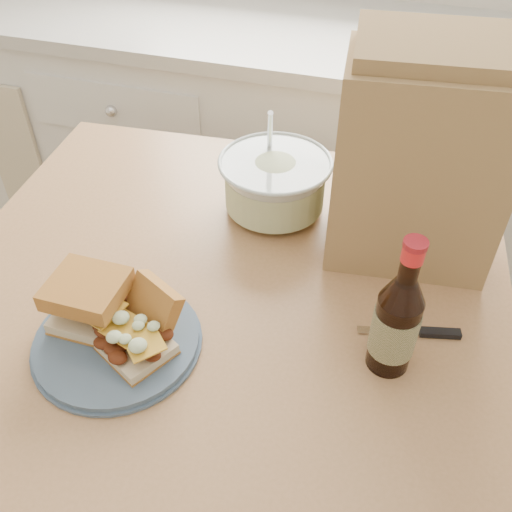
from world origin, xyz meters
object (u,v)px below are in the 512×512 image
(plate, at_px, (117,341))
(paper_bag, at_px, (419,166))
(beer_bottle, at_px, (396,322))
(coleslaw_bowl, at_px, (275,186))
(dining_table, at_px, (222,337))

(plate, distance_m, paper_bag, 0.58)
(beer_bottle, height_order, paper_bag, paper_bag)
(plate, distance_m, coleslaw_bowl, 0.44)
(dining_table, height_order, paper_bag, paper_bag)
(beer_bottle, bearing_deg, paper_bag, 97.75)
(plate, bearing_deg, beer_bottle, 12.39)
(coleslaw_bowl, distance_m, beer_bottle, 0.43)
(dining_table, bearing_deg, beer_bottle, -16.72)
(plate, xyz_separation_m, beer_bottle, (0.42, 0.09, 0.08))
(beer_bottle, relative_size, paper_bag, 0.67)
(dining_table, height_order, beer_bottle, beer_bottle)
(beer_bottle, bearing_deg, plate, -161.71)
(dining_table, distance_m, coleslaw_bowl, 0.32)
(dining_table, distance_m, beer_bottle, 0.38)
(plate, relative_size, paper_bag, 0.71)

